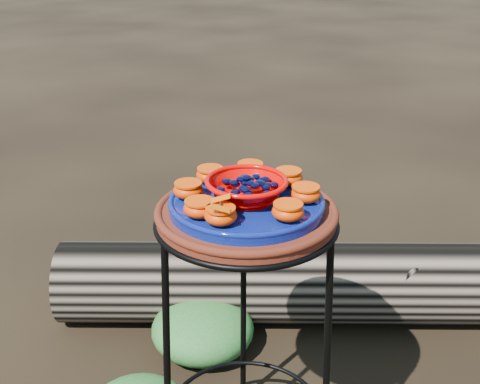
{
  "coord_description": "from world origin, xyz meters",
  "views": [
    {
      "loc": [
        -0.04,
        -1.17,
        1.29
      ],
      "look_at": [
        -0.01,
        0.0,
        0.77
      ],
      "focal_mm": 45.0,
      "sensor_mm": 36.0,
      "label": 1
    }
  ],
  "objects_px": {
    "plant_stand": "(246,351)",
    "driftwood_log": "(277,282)",
    "terracotta_saucer": "(246,216)",
    "red_bowl": "(246,190)",
    "cobalt_plate": "(246,204)"
  },
  "relations": [
    {
      "from": "plant_stand",
      "to": "cobalt_plate",
      "type": "bearing_deg",
      "value": 0.0
    },
    {
      "from": "cobalt_plate",
      "to": "red_bowl",
      "type": "distance_m",
      "value": 0.03
    },
    {
      "from": "cobalt_plate",
      "to": "red_bowl",
      "type": "relative_size",
      "value": 2.0
    },
    {
      "from": "terracotta_saucer",
      "to": "driftwood_log",
      "type": "xyz_separation_m",
      "value": [
        0.13,
        0.63,
        -0.57
      ]
    },
    {
      "from": "plant_stand",
      "to": "cobalt_plate",
      "type": "xyz_separation_m",
      "value": [
        0.0,
        0.0,
        0.39
      ]
    },
    {
      "from": "plant_stand",
      "to": "driftwood_log",
      "type": "xyz_separation_m",
      "value": [
        0.13,
        0.63,
        -0.21
      ]
    },
    {
      "from": "terracotta_saucer",
      "to": "red_bowl",
      "type": "relative_size",
      "value": 2.33
    },
    {
      "from": "plant_stand",
      "to": "terracotta_saucer",
      "type": "xyz_separation_m",
      "value": [
        0.0,
        0.0,
        0.37
      ]
    },
    {
      "from": "terracotta_saucer",
      "to": "driftwood_log",
      "type": "distance_m",
      "value": 0.86
    },
    {
      "from": "plant_stand",
      "to": "driftwood_log",
      "type": "height_order",
      "value": "plant_stand"
    },
    {
      "from": "terracotta_saucer",
      "to": "driftwood_log",
      "type": "height_order",
      "value": "terracotta_saucer"
    },
    {
      "from": "plant_stand",
      "to": "cobalt_plate",
      "type": "relative_size",
      "value": 2.1
    },
    {
      "from": "terracotta_saucer",
      "to": "red_bowl",
      "type": "height_order",
      "value": "red_bowl"
    },
    {
      "from": "cobalt_plate",
      "to": "terracotta_saucer",
      "type": "bearing_deg",
      "value": 0.0
    },
    {
      "from": "red_bowl",
      "to": "cobalt_plate",
      "type": "bearing_deg",
      "value": 0.0
    }
  ]
}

